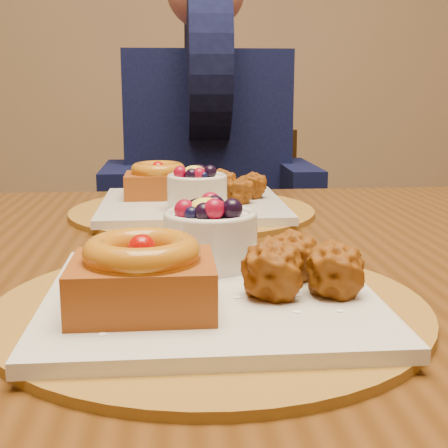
{
  "coord_description": "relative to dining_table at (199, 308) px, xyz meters",
  "views": [
    {
      "loc": [
        -0.12,
        -0.74,
        0.95
      ],
      "look_at": [
        -0.07,
        -0.17,
        0.82
      ],
      "focal_mm": 50.0,
      "sensor_mm": 36.0,
      "label": 1
    }
  ],
  "objects": [
    {
      "name": "place_setting_far",
      "position": [
        -0.0,
        0.22,
        0.1
      ],
      "size": [
        0.38,
        0.38,
        0.08
      ],
      "color": "brown",
      "rests_on": "dining_table"
    },
    {
      "name": "chair_far",
      "position": [
        0.1,
        0.83,
        -0.21
      ],
      "size": [
        0.42,
        0.42,
        0.84
      ],
      "rotation": [
        0.0,
        0.0,
        -0.04
      ],
      "color": "black",
      "rests_on": "ground"
    },
    {
      "name": "diner",
      "position": [
        0.06,
        0.82,
        0.18
      ],
      "size": [
        0.49,
        0.48,
        0.8
      ],
      "rotation": [
        0.0,
        0.0,
        -0.27
      ],
      "color": "black",
      "rests_on": "ground"
    },
    {
      "name": "place_setting_near",
      "position": [
        -0.0,
        -0.21,
        0.1
      ],
      "size": [
        0.38,
        0.38,
        0.09
      ],
      "color": "brown",
      "rests_on": "dining_table"
    },
    {
      "name": "dining_table",
      "position": [
        0.0,
        0.0,
        0.0
      ],
      "size": [
        1.6,
        0.9,
        0.76
      ],
      "color": "#3E220B",
      "rests_on": "ground"
    }
  ]
}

